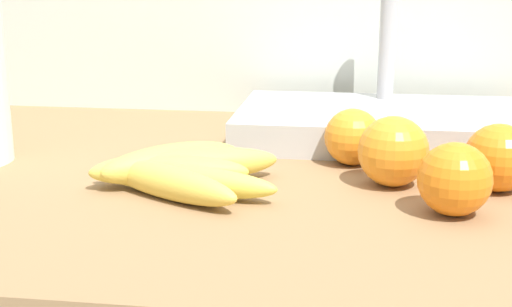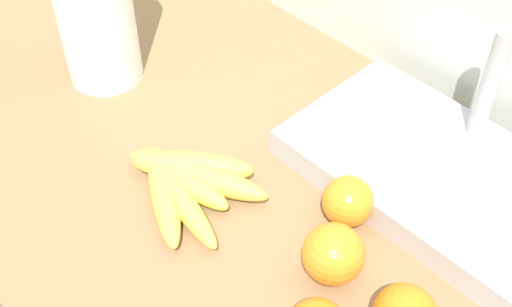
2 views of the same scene
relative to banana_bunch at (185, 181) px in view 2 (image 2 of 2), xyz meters
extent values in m
cube|color=silver|center=(0.00, 0.44, -0.22)|extent=(2.34, 0.06, 1.30)
ellipsoid|color=#EAC34C|center=(0.00, -0.04, 0.00)|extent=(0.18, 0.12, 0.04)
ellipsoid|color=#E8D14C|center=(0.01, -0.02, 0.00)|extent=(0.21, 0.08, 0.03)
ellipsoid|color=#DFD54C|center=(0.00, 0.00, 0.00)|extent=(0.16, 0.06, 0.04)
ellipsoid|color=#DDC34C|center=(0.01, 0.02, 0.00)|extent=(0.21, 0.12, 0.04)
ellipsoid|color=#E2C34C|center=(-0.01, 0.02, 0.00)|extent=(0.16, 0.14, 0.04)
sphere|color=orange|center=(0.23, 0.04, 0.02)|extent=(0.08, 0.08, 0.08)
sphere|color=orange|center=(0.19, 0.12, 0.02)|extent=(0.07, 0.07, 0.07)
cube|color=#B7BABF|center=(0.23, 0.26, 0.00)|extent=(0.40, 0.24, 0.04)
cylinder|color=#B2B2B7|center=(0.23, 0.34, 0.11)|extent=(0.02, 0.02, 0.17)
camera|label=1|loc=(0.19, -0.73, 0.22)|focal=51.06mm
camera|label=2|loc=(0.51, -0.36, 0.68)|focal=47.22mm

